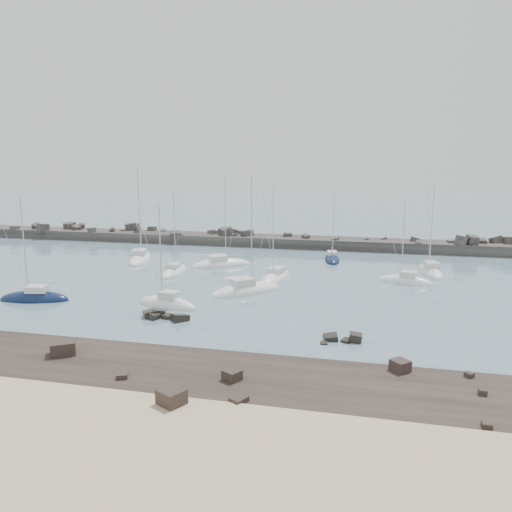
{
  "coord_description": "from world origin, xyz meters",
  "views": [
    {
      "loc": [
        16.09,
        -53.95,
        16.0
      ],
      "look_at": [
        0.85,
        12.0,
        2.98
      ],
      "focal_mm": 35.0,
      "sensor_mm": 36.0,
      "label": 1
    }
  ],
  "objects_px": {
    "sailboat_7": "(246,291)",
    "sailboat_2": "(35,299)",
    "sailboat_3": "(174,272)",
    "sailboat_10": "(430,273)",
    "sailboat_5": "(167,305)",
    "sailboat_8": "(332,260)",
    "sailboat_6": "(275,279)",
    "sailboat_1": "(140,259)",
    "sailboat_4": "(221,265)",
    "sailboat_9": "(405,282)"
  },
  "relations": [
    {
      "from": "sailboat_3",
      "to": "sailboat_10",
      "type": "xyz_separation_m",
      "value": [
        35.96,
        8.02,
        0.02
      ]
    },
    {
      "from": "sailboat_10",
      "to": "sailboat_9",
      "type": "bearing_deg",
      "value": -120.21
    },
    {
      "from": "sailboat_7",
      "to": "sailboat_10",
      "type": "distance_m",
      "value": 28.23
    },
    {
      "from": "sailboat_3",
      "to": "sailboat_6",
      "type": "relative_size",
      "value": 0.9
    },
    {
      "from": "sailboat_4",
      "to": "sailboat_10",
      "type": "relative_size",
      "value": 1.08
    },
    {
      "from": "sailboat_7",
      "to": "sailboat_3",
      "type": "bearing_deg",
      "value": 147.85
    },
    {
      "from": "sailboat_7",
      "to": "sailboat_2",
      "type": "bearing_deg",
      "value": -158.62
    },
    {
      "from": "sailboat_2",
      "to": "sailboat_8",
      "type": "xyz_separation_m",
      "value": [
        31.84,
        31.28,
        -0.02
      ]
    },
    {
      "from": "sailboat_3",
      "to": "sailboat_9",
      "type": "xyz_separation_m",
      "value": [
        32.15,
        1.47,
        0.01
      ]
    },
    {
      "from": "sailboat_7",
      "to": "sailboat_8",
      "type": "bearing_deg",
      "value": 68.48
    },
    {
      "from": "sailboat_6",
      "to": "sailboat_8",
      "type": "height_order",
      "value": "sailboat_6"
    },
    {
      "from": "sailboat_2",
      "to": "sailboat_7",
      "type": "xyz_separation_m",
      "value": [
        23.07,
        9.03,
        -0.01
      ]
    },
    {
      "from": "sailboat_5",
      "to": "sailboat_1",
      "type": "bearing_deg",
      "value": 121.99
    },
    {
      "from": "sailboat_3",
      "to": "sailboat_2",
      "type": "bearing_deg",
      "value": -121.32
    },
    {
      "from": "sailboat_2",
      "to": "sailboat_1",
      "type": "bearing_deg",
      "value": 86.72
    },
    {
      "from": "sailboat_1",
      "to": "sailboat_7",
      "type": "distance_m",
      "value": 26.64
    },
    {
      "from": "sailboat_4",
      "to": "sailboat_1",
      "type": "bearing_deg",
      "value": 175.76
    },
    {
      "from": "sailboat_3",
      "to": "sailboat_10",
      "type": "bearing_deg",
      "value": 12.57
    },
    {
      "from": "sailboat_6",
      "to": "sailboat_9",
      "type": "relative_size",
      "value": 1.2
    },
    {
      "from": "sailboat_3",
      "to": "sailboat_4",
      "type": "bearing_deg",
      "value": 51.89
    },
    {
      "from": "sailboat_1",
      "to": "sailboat_4",
      "type": "xyz_separation_m",
      "value": [
        14.03,
        -1.04,
        -0.02
      ]
    },
    {
      "from": "sailboat_2",
      "to": "sailboat_6",
      "type": "relative_size",
      "value": 0.94
    },
    {
      "from": "sailboat_7",
      "to": "sailboat_9",
      "type": "xyz_separation_m",
      "value": [
        19.44,
        9.46,
        -0.0
      ]
    },
    {
      "from": "sailboat_4",
      "to": "sailboat_9",
      "type": "xyz_separation_m",
      "value": [
        27.07,
        -5.01,
        0.01
      ]
    },
    {
      "from": "sailboat_2",
      "to": "sailboat_3",
      "type": "relative_size",
      "value": 1.03
    },
    {
      "from": "sailboat_5",
      "to": "sailboat_3",
      "type": "bearing_deg",
      "value": 109.44
    },
    {
      "from": "sailboat_2",
      "to": "sailboat_9",
      "type": "distance_m",
      "value": 46.35
    },
    {
      "from": "sailboat_8",
      "to": "sailboat_5",
      "type": "bearing_deg",
      "value": -118.07
    },
    {
      "from": "sailboat_1",
      "to": "sailboat_10",
      "type": "xyz_separation_m",
      "value": [
        44.91,
        0.5,
        0.01
      ]
    },
    {
      "from": "sailboat_5",
      "to": "sailboat_7",
      "type": "height_order",
      "value": "sailboat_7"
    },
    {
      "from": "sailboat_1",
      "to": "sailboat_5",
      "type": "bearing_deg",
      "value": -58.01
    },
    {
      "from": "sailboat_5",
      "to": "sailboat_7",
      "type": "xyz_separation_m",
      "value": [
        7.18,
        7.67,
        -0.01
      ]
    },
    {
      "from": "sailboat_8",
      "to": "sailboat_10",
      "type": "xyz_separation_m",
      "value": [
        14.48,
        -6.25,
        0.02
      ]
    },
    {
      "from": "sailboat_1",
      "to": "sailboat_4",
      "type": "distance_m",
      "value": 14.07
    },
    {
      "from": "sailboat_3",
      "to": "sailboat_5",
      "type": "height_order",
      "value": "sailboat_3"
    },
    {
      "from": "sailboat_3",
      "to": "sailboat_8",
      "type": "bearing_deg",
      "value": 33.58
    },
    {
      "from": "sailboat_5",
      "to": "sailboat_10",
      "type": "xyz_separation_m",
      "value": [
        30.43,
        23.68,
        0.0
      ]
    },
    {
      "from": "sailboat_7",
      "to": "sailboat_6",
      "type": "bearing_deg",
      "value": 72.44
    },
    {
      "from": "sailboat_9",
      "to": "sailboat_6",
      "type": "bearing_deg",
      "value": -172.25
    },
    {
      "from": "sailboat_6",
      "to": "sailboat_10",
      "type": "bearing_deg",
      "value": 22.94
    },
    {
      "from": "sailboat_1",
      "to": "sailboat_6",
      "type": "xyz_separation_m",
      "value": [
        23.91,
        -8.39,
        -0.01
      ]
    },
    {
      "from": "sailboat_7",
      "to": "sailboat_10",
      "type": "height_order",
      "value": "sailboat_7"
    },
    {
      "from": "sailboat_4",
      "to": "sailboat_5",
      "type": "height_order",
      "value": "sailboat_4"
    },
    {
      "from": "sailboat_2",
      "to": "sailboat_8",
      "type": "distance_m",
      "value": 44.64
    },
    {
      "from": "sailboat_5",
      "to": "sailboat_6",
      "type": "distance_m",
      "value": 17.54
    },
    {
      "from": "sailboat_1",
      "to": "sailboat_10",
      "type": "bearing_deg",
      "value": 0.63
    },
    {
      "from": "sailboat_10",
      "to": "sailboat_5",
      "type": "bearing_deg",
      "value": -142.12
    },
    {
      "from": "sailboat_2",
      "to": "sailboat_9",
      "type": "bearing_deg",
      "value": 23.51
    },
    {
      "from": "sailboat_4",
      "to": "sailboat_7",
      "type": "bearing_deg",
      "value": -62.21
    },
    {
      "from": "sailboat_2",
      "to": "sailboat_6",
      "type": "distance_m",
      "value": 30.03
    }
  ]
}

